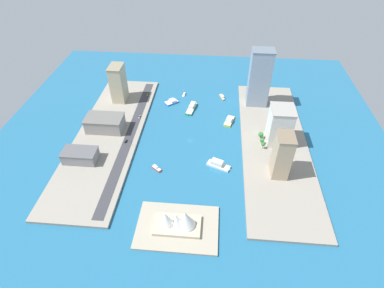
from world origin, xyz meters
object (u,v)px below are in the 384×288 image
Objects in this scene: office_block_beige at (118,83)px; apartment_midrise_tan at (282,155)px; carpark_squat_concrete at (105,123)px; tower_tall_glass at (259,78)px; ferry_yellow_fast at (229,121)px; suv_black at (126,141)px; water_taxi_orange at (222,97)px; taxi_yellow_cab at (147,95)px; catamaran_blue at (172,102)px; hotel_broad_white at (280,125)px; traffic_light_waterfront at (132,143)px; ferry_white_commuter at (218,164)px; sailboat_small_white at (184,95)px; warehouse_low_gray at (80,155)px; ferry_green_doubledeck at (192,108)px; tugboat_red at (157,168)px; opera_landmark at (179,221)px; van_white at (139,117)px.

office_block_beige is 1.02× the size of apartment_midrise_tan.
tower_tall_glass is (-173.90, -69.27, 27.35)m from carpark_squat_concrete.
ferry_yellow_fast is 122.51m from suv_black.
taxi_yellow_cab is at bearing 4.22° from water_taxi_orange.
tower_tall_glass is at bearing -177.52° from catamaran_blue.
carpark_squat_concrete is at bearing -1.32° from hotel_broad_white.
apartment_midrise_tan reaches higher than traffic_light_waterfront.
hotel_broad_white is at bearing -145.87° from ferry_white_commuter.
warehouse_low_gray reaches higher than sailboat_small_white.
water_taxi_orange is at bearing -171.84° from office_block_beige.
ferry_green_doubledeck is 0.70× the size of hotel_broad_white.
carpark_squat_concrete is (68.16, -56.33, 9.43)m from tugboat_red.
sailboat_small_white is at bearing -123.29° from warehouse_low_gray.
tugboat_red is at bearing 76.91° from ferry_green_doubledeck.
carpark_squat_concrete reaches higher than ferry_green_doubledeck.
water_taxi_orange is 2.94× the size of suv_black.
office_block_beige is at bearing 0.85° from catamaran_blue.
taxi_yellow_cab is (47.60, 9.21, 2.52)m from sailboat_small_white.
water_taxi_orange is 2.35× the size of traffic_light_waterfront.
water_taxi_orange is 57.65m from tower_tall_glass.
carpark_squat_concrete is 194.55m from apartment_midrise_tan.
sailboat_small_white is 0.18× the size of tower_tall_glass.
opera_landmark is at bearing 51.75° from hotel_broad_white.
carpark_squat_concrete is 156.76m from opera_landmark.
office_block_beige is 220.04m from apartment_midrise_tan.
taxi_yellow_cab is 0.13× the size of opera_landmark.
ferry_green_doubledeck is 6.01× the size of van_white.
taxi_yellow_cab is (107.54, -46.19, 1.53)m from ferry_yellow_fast.
office_block_beige is 174.25m from tower_tall_glass.
carpark_squat_concrete is 8.04× the size of suv_black.
ferry_yellow_fast is 64.54m from hotel_broad_white.
van_white is (35.27, -81.54, 2.23)m from tugboat_red.
suv_black is (39.98, -35.98, 2.25)m from tugboat_red.
warehouse_low_gray is (138.04, 5.58, 5.96)m from ferry_white_commuter.
hotel_broad_white reaches higher than water_taxi_orange.
ferry_yellow_fast is 0.60× the size of opera_landmark.
ferry_yellow_fast is at bearing 137.25° from sailboat_small_white.
tower_tall_glass reaches higher than hotel_broad_white.
tower_tall_glass is at bearing -145.14° from traffic_light_waterfront.
traffic_light_waterfront is (92.10, -20.39, 4.26)m from ferry_white_commuter.
van_white is at bearing 30.15° from water_taxi_orange.
opera_landmark is at bearing 147.28° from warehouse_low_gray.
office_block_beige is at bearing -94.75° from warehouse_low_gray.
office_block_beige reaches higher than ferry_green_doubledeck.
taxi_yellow_cab is (33.74, -10.56, 1.94)m from catamaran_blue.
ferry_green_doubledeck is at bearing 155.73° from catamaran_blue.
tower_tall_glass is (-93.53, 15.11, 37.09)m from sailboat_small_white.
ferry_white_commuter is at bearing -6.50° from apartment_midrise_tan.
taxi_yellow_cab is 0.75× the size of traffic_light_waterfront.
tower_tall_glass reaches higher than sailboat_small_white.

